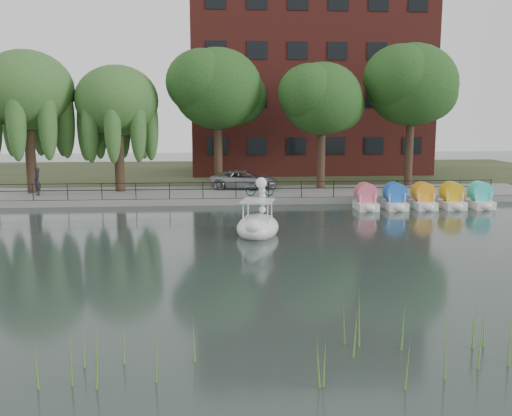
{
  "coord_description": "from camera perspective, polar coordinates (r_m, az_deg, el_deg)",
  "views": [
    {
      "loc": [
        -1.43,
        -20.96,
        5.46
      ],
      "look_at": [
        0.5,
        4.0,
        1.3
      ],
      "focal_mm": 40.0,
      "sensor_mm": 36.0,
      "label": 1
    }
  ],
  "objects": [
    {
      "name": "pedal_boat_row",
      "position": [
        34.41,
        16.39,
        0.94
      ],
      "size": [
        7.95,
        1.7,
        1.4
      ],
      "color": "white",
      "rests_on": "ground_plane"
    },
    {
      "name": "promenade",
      "position": [
        37.36,
        -2.19,
        1.33
      ],
      "size": [
        40.0,
        6.0,
        0.4
      ],
      "primitive_type": "cube",
      "color": "gray",
      "rests_on": "ground_plane"
    },
    {
      "name": "apartment_building",
      "position": [
        51.77,
        5.11,
        13.72
      ],
      "size": [
        20.0,
        10.07,
        18.0
      ],
      "color": "#4C1E16",
      "rests_on": "land_strip"
    },
    {
      "name": "broadleaf_far",
      "position": [
        41.89,
        15.33,
        11.76
      ],
      "size": [
        6.3,
        6.3,
        9.71
      ],
      "color": "#473323",
      "rests_on": "promenade"
    },
    {
      "name": "kerb",
      "position": [
        34.44,
        -1.99,
        0.65
      ],
      "size": [
        40.0,
        0.25,
        0.4
      ],
      "primitive_type": "cube",
      "color": "gray",
      "rests_on": "ground_plane"
    },
    {
      "name": "land_strip",
      "position": [
        51.25,
        -2.81,
        3.51
      ],
      "size": [
        60.0,
        22.0,
        0.36
      ],
      "primitive_type": "cube",
      "color": "#47512D",
      "rests_on": "ground_plane"
    },
    {
      "name": "swan_boat",
      "position": [
        25.95,
        0.2,
        -1.47
      ],
      "size": [
        2.54,
        3.34,
        2.52
      ],
      "rotation": [
        0.0,
        0.0,
        -0.25
      ],
      "color": "white",
      "rests_on": "ground_plane"
    },
    {
      "name": "willow_left",
      "position": [
        39.23,
        -21.98,
        10.83
      ],
      "size": [
        5.88,
        5.88,
        9.01
      ],
      "color": "#473323",
      "rests_on": "promenade"
    },
    {
      "name": "willow_mid",
      "position": [
        38.45,
        -13.73,
        10.34
      ],
      "size": [
        5.32,
        5.32,
        8.15
      ],
      "color": "#473323",
      "rests_on": "promenade"
    },
    {
      "name": "minivan",
      "position": [
        38.75,
        -1.18,
        3.02
      ],
      "size": [
        3.17,
        5.55,
        1.46
      ],
      "primitive_type": "imported",
      "rotation": [
        0.0,
        0.0,
        1.42
      ],
      "color": "gray",
      "rests_on": "promenade"
    },
    {
      "name": "broadleaf_right",
      "position": [
        39.18,
        6.63,
        10.73
      ],
      "size": [
        5.4,
        5.4,
        8.32
      ],
      "color": "#473323",
      "rests_on": "promenade"
    },
    {
      "name": "railing",
      "position": [
        34.51,
        -2.01,
        2.25
      ],
      "size": [
        32.0,
        0.05,
        1.0
      ],
      "color": "black",
      "rests_on": "promenade"
    },
    {
      "name": "bicycle",
      "position": [
        35.4,
        0.38,
        2.03
      ],
      "size": [
        0.7,
        1.75,
        1.0
      ],
      "primitive_type": "imported",
      "rotation": [
        0.0,
        0.0,
        1.51
      ],
      "color": "gray",
      "rests_on": "promenade"
    },
    {
      "name": "ground_plane",
      "position": [
        21.71,
        -0.5,
        -5.13
      ],
      "size": [
        120.0,
        120.0,
        0.0
      ],
      "primitive_type": "plane",
      "color": "#36433E"
    },
    {
      "name": "reed_bank",
      "position": [
        12.91,
        11.63,
        -12.88
      ],
      "size": [
        24.0,
        2.4,
        1.2
      ],
      "color": "#669938",
      "rests_on": "ground_plane"
    },
    {
      "name": "broadleaf_center",
      "position": [
        39.0,
        -3.87,
        11.77
      ],
      "size": [
        6.0,
        6.0,
        9.25
      ],
      "color": "#473323",
      "rests_on": "promenade"
    },
    {
      "name": "pedestrian",
      "position": [
        38.08,
        -21.04,
        2.67
      ],
      "size": [
        0.77,
        0.86,
        1.98
      ],
      "primitive_type": "imported",
      "rotation": [
        0.0,
        0.0,
        5.22
      ],
      "color": "black",
      "rests_on": "promenade"
    }
  ]
}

